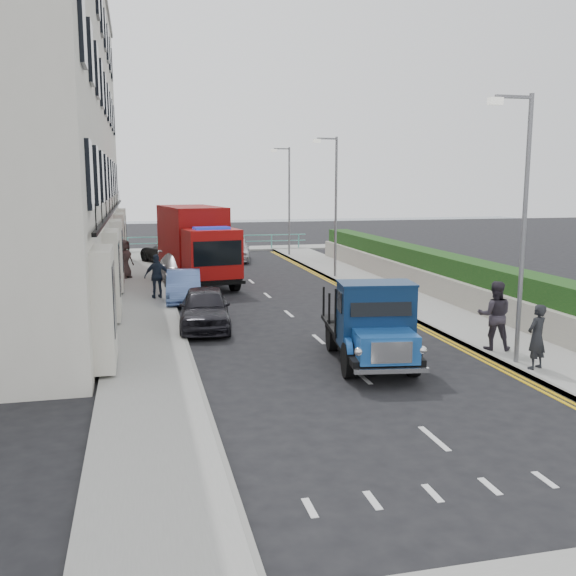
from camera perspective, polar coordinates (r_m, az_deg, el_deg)
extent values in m
plane|color=black|center=(18.13, 4.48, -6.07)|extent=(120.00, 120.00, 0.00)
cube|color=gray|center=(26.07, -12.68, -1.35)|extent=(2.40, 38.00, 0.12)
cube|color=gray|center=(28.16, 9.19, -0.45)|extent=(2.60, 38.00, 0.12)
cube|color=gray|center=(46.19, -6.54, 3.44)|extent=(30.00, 2.50, 0.12)
plane|color=#4E626A|center=(76.96, -9.30, 5.71)|extent=(120.00, 120.00, 0.00)
cube|color=silver|center=(29.99, -21.74, 12.92)|extent=(6.00, 30.00, 14.00)
cube|color=black|center=(29.67, -15.27, 6.72)|extent=(0.12, 28.00, 0.10)
cube|color=#B2AD9E|center=(28.60, 11.63, 0.63)|extent=(0.30, 28.00, 1.00)
cube|color=#133C13|center=(28.85, 12.92, 1.46)|extent=(1.20, 28.00, 1.70)
cube|color=#59B2A5|center=(45.30, -6.45, 4.62)|extent=(13.00, 0.08, 0.06)
cube|color=#59B2A5|center=(45.34, -6.44, 4.08)|extent=(13.00, 0.06, 0.05)
cylinder|color=slate|center=(17.58, 20.20, 4.50)|extent=(0.12, 0.12, 7.00)
cube|color=slate|center=(17.38, 19.43, 15.74)|extent=(1.00, 0.08, 0.08)
cube|color=beige|center=(17.11, 17.95, 15.52)|extent=(0.35, 0.18, 0.18)
cylinder|color=slate|center=(32.14, 4.27, 7.03)|extent=(0.12, 0.12, 7.00)
cube|color=slate|center=(32.03, 3.47, 13.12)|extent=(1.00, 0.08, 0.08)
cube|color=beige|center=(31.89, 2.59, 12.92)|extent=(0.35, 0.18, 0.18)
cylinder|color=slate|center=(41.78, 0.11, 7.61)|extent=(0.12, 0.12, 7.00)
cube|color=slate|center=(41.70, -0.57, 12.28)|extent=(1.00, 0.08, 0.08)
cube|color=beige|center=(41.58, -1.26, 12.12)|extent=(0.35, 0.18, 0.18)
cylinder|color=black|center=(16.10, 5.37, -6.42)|extent=(0.37, 0.92, 0.89)
cylinder|color=black|center=(16.47, 11.03, -6.19)|extent=(0.37, 0.92, 0.89)
cylinder|color=black|center=(18.59, 3.92, -4.24)|extent=(0.37, 0.92, 0.89)
cylinder|color=black|center=(18.91, 8.84, -4.10)|extent=(0.37, 0.92, 0.89)
cube|color=black|center=(17.46, 7.26, -4.75)|extent=(2.39, 4.68, 0.17)
cube|color=#1D53A0|center=(15.75, 8.62, -5.09)|extent=(1.60, 1.41, 0.67)
cube|color=silver|center=(15.17, 9.18, -5.67)|extent=(0.98, 0.21, 0.51)
cube|color=#0D2548|center=(16.65, 7.80, -2.40)|extent=(2.00, 1.37, 1.63)
cube|color=black|center=(18.48, 6.54, -3.27)|extent=(2.31, 2.86, 0.11)
cylinder|color=black|center=(28.17, -8.70, 0.54)|extent=(0.47, 1.09, 1.06)
cylinder|color=black|center=(28.70, -4.78, 0.78)|extent=(0.47, 1.09, 1.06)
cylinder|color=black|center=(31.05, -10.01, 1.32)|extent=(0.47, 1.09, 1.06)
cylinder|color=black|center=(31.53, -6.42, 1.53)|extent=(0.47, 1.09, 1.06)
cylinder|color=black|center=(33.10, -10.80, 1.80)|extent=(0.47, 1.09, 1.06)
cylinder|color=black|center=(33.56, -7.42, 1.99)|extent=(0.47, 1.09, 1.06)
cube|color=black|center=(30.79, -7.99, 1.67)|extent=(3.25, 7.00, 0.24)
cube|color=#990C0B|center=(28.26, -6.77, 3.07)|extent=(2.57, 2.17, 2.12)
cube|color=black|center=(27.41, -6.27, 3.08)|extent=(2.10, 0.41, 1.06)
cube|color=maroon|center=(31.65, -8.53, 4.58)|extent=(3.16, 5.32, 2.89)
imported|color=black|center=(21.48, -7.41, -1.77)|extent=(2.03, 4.20, 1.38)
imported|color=#5776BB|center=(26.42, -9.27, 0.17)|extent=(1.61, 3.94, 1.27)
imported|color=#A09FA3|center=(30.67, -9.31, 1.64)|extent=(2.45, 5.25, 1.48)
imported|color=black|center=(38.42, -10.21, 3.15)|extent=(4.28, 5.75, 1.45)
imported|color=silver|center=(39.65, -4.70, 3.47)|extent=(2.49, 4.56, 1.47)
imported|color=black|center=(17.46, 21.24, -4.06)|extent=(0.72, 0.60, 1.67)
imported|color=#312C36|center=(19.06, 17.90, -2.33)|extent=(1.18, 1.07, 1.96)
imported|color=#1C2432|center=(26.75, -11.55, 1.04)|extent=(1.11, 0.62, 1.79)
imported|color=#392B29|center=(32.69, -14.31, 2.53)|extent=(1.09, 1.07, 1.90)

